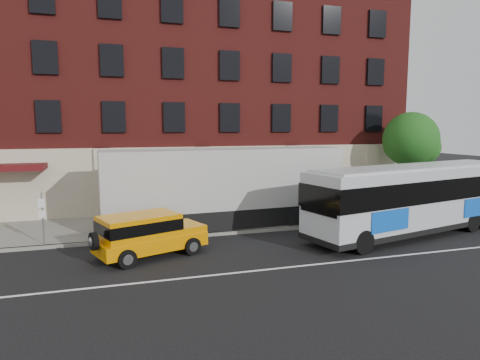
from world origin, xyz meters
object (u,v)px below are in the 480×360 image
object	(u,v)px
street_tree	(411,142)
yellow_suv	(146,232)
sign_pole	(42,216)
shipping_container	(225,189)
city_bus	(416,196)

from	to	relation	value
street_tree	yellow_suv	xyz separation A→B (m)	(-17.77, -6.02, -3.37)
sign_pole	shipping_container	size ratio (longest dim) A/B	0.20
street_tree	yellow_suv	world-z (taller)	street_tree
city_bus	shipping_container	bearing A→B (deg)	155.41
street_tree	shipping_container	size ratio (longest dim) A/B	0.48
sign_pole	shipping_container	bearing A→B (deg)	8.37
city_bus	yellow_suv	world-z (taller)	city_bus
street_tree	shipping_container	xyz separation A→B (m)	(-13.30, -2.05, -2.31)
sign_pole	yellow_suv	bearing A→B (deg)	-32.14
sign_pole	street_tree	xyz separation A→B (m)	(22.04, 3.34, 2.96)
sign_pole	yellow_suv	distance (m)	5.06
sign_pole	city_bus	bearing A→B (deg)	-8.89
sign_pole	street_tree	bearing A→B (deg)	8.61
shipping_container	sign_pole	bearing A→B (deg)	-171.63
yellow_suv	city_bus	bearing A→B (deg)	-0.27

